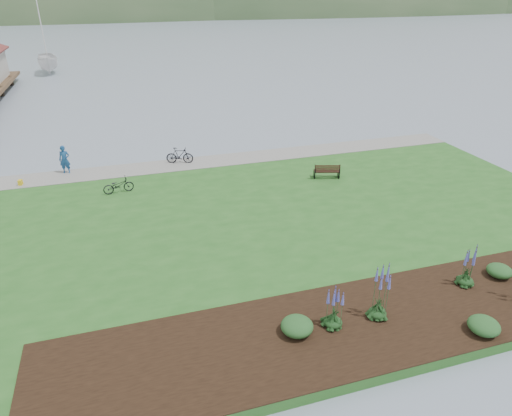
{
  "coord_description": "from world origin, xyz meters",
  "views": [
    {
      "loc": [
        -5.3,
        -20.17,
        10.53
      ],
      "look_at": [
        0.3,
        -2.17,
        1.3
      ],
      "focal_mm": 32.0,
      "sensor_mm": 36.0,
      "label": 1
    }
  ],
  "objects_px": {
    "park_bench": "(327,171)",
    "person": "(64,157)",
    "bicycle_a": "(118,185)",
    "sailboat": "(50,74)"
  },
  "relations": [
    {
      "from": "bicycle_a",
      "to": "sailboat",
      "type": "bearing_deg",
      "value": 0.96
    },
    {
      "from": "person",
      "to": "sailboat",
      "type": "distance_m",
      "value": 40.01
    },
    {
      "from": "bicycle_a",
      "to": "park_bench",
      "type": "bearing_deg",
      "value": -105.6
    },
    {
      "from": "park_bench",
      "to": "bicycle_a",
      "type": "relative_size",
      "value": 0.97
    },
    {
      "from": "bicycle_a",
      "to": "sailboat",
      "type": "height_order",
      "value": "sailboat"
    },
    {
      "from": "bicycle_a",
      "to": "person",
      "type": "bearing_deg",
      "value": 28.07
    },
    {
      "from": "sailboat",
      "to": "person",
      "type": "bearing_deg",
      "value": -90.2
    },
    {
      "from": "park_bench",
      "to": "sailboat",
      "type": "relative_size",
      "value": 0.05
    },
    {
      "from": "park_bench",
      "to": "sailboat",
      "type": "height_order",
      "value": "sailboat"
    },
    {
      "from": "park_bench",
      "to": "person",
      "type": "distance_m",
      "value": 15.47
    }
  ]
}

